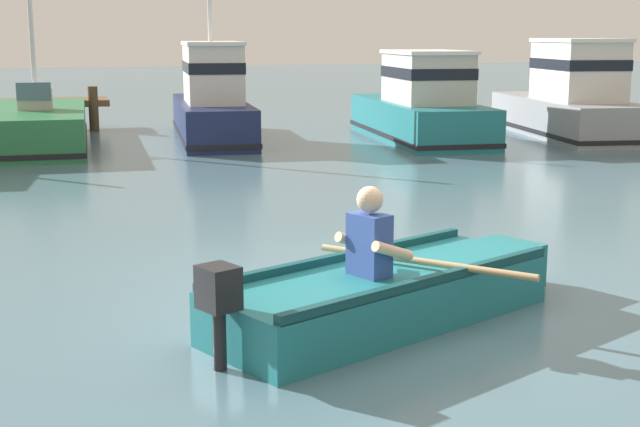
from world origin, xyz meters
name	(u,v)px	position (x,y,z in m)	size (l,w,h in m)	color
ground_plane	(370,298)	(0.00, 0.00, 0.00)	(120.00, 120.00, 0.00)	slate
rowboat_with_person	(388,292)	(-0.10, -0.66, 0.25)	(3.57, 2.24, 1.19)	#1E727A
moored_boat_green	(38,128)	(-2.92, 12.68, 0.40)	(2.30, 5.96, 4.61)	#287042
moored_boat_navy	(212,104)	(0.90, 12.70, 0.82)	(2.09, 5.78, 4.01)	#19234C
moored_boat_teal	(422,107)	(5.50, 11.33, 0.75)	(2.45, 5.76, 2.04)	#1E727A
moored_boat_grey	(571,101)	(9.13, 10.89, 0.84)	(2.72, 5.73, 2.29)	gray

